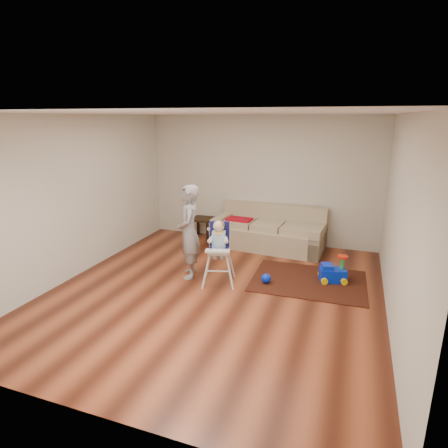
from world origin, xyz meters
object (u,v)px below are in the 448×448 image
(sofa, at_px, (268,228))
(side_table, at_px, (203,228))
(ride_on_toy, at_px, (333,268))
(toy_ball, at_px, (266,278))
(adult, at_px, (189,232))
(high_chair, at_px, (219,253))

(sofa, xyz_separation_m, side_table, (-1.56, 0.20, -0.21))
(ride_on_toy, distance_m, toy_ball, 1.13)
(adult, bearing_deg, side_table, 173.45)
(side_table, relative_size, adult, 0.29)
(sofa, height_order, side_table, sofa)
(sofa, relative_size, adult, 1.46)
(toy_ball, relative_size, adult, 0.10)
(high_chair, bearing_deg, ride_on_toy, 5.18)
(high_chair, bearing_deg, sofa, 64.09)
(side_table, relative_size, high_chair, 0.42)
(sofa, height_order, ride_on_toy, sofa)
(ride_on_toy, relative_size, high_chair, 0.42)
(high_chair, bearing_deg, adult, 154.71)
(sofa, height_order, high_chair, high_chair)
(side_table, xyz_separation_m, adult, (0.63, -2.07, 0.57))
(sofa, distance_m, adult, 2.12)
(ride_on_toy, relative_size, adult, 0.29)
(side_table, xyz_separation_m, toy_ball, (1.95, -1.95, -0.13))
(toy_ball, relative_size, high_chair, 0.15)
(toy_ball, bearing_deg, sofa, 102.39)
(toy_ball, xyz_separation_m, high_chair, (-0.75, -0.22, 0.42))
(sofa, distance_m, ride_on_toy, 1.93)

